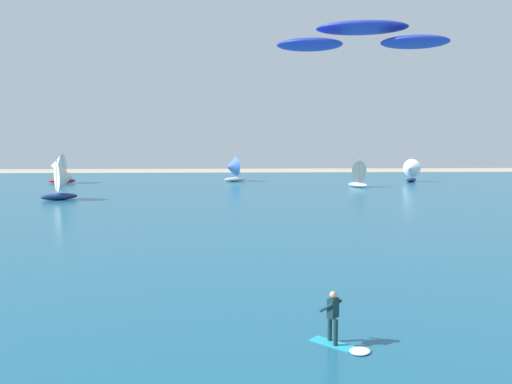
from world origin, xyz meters
TOP-DOWN VIEW (x-y plane):
  - ocean at (0.00, 51.17)m, footprint 160.00×90.00m
  - kitesurfer at (3.38, 13.93)m, footprint 1.82×1.74m
  - kite at (4.54, 16.56)m, footprint 5.97×2.89m
  - sailboat_anchored_offshore at (-17.04, 53.74)m, footprint 3.87×3.44m
  - sailboat_center_horizon at (25.40, 74.06)m, footprint 3.11×3.28m
  - sailboat_leading at (-24.13, 73.98)m, footprint 3.82×3.23m
  - sailboat_near_shore at (15.83, 66.61)m, footprint 3.16×3.44m
  - sailboat_heeled_over at (-0.00, 75.79)m, footprint 3.50×3.13m

SIDE VIEW (x-z plane):
  - ocean at x=0.00m, z-range 0.00..0.10m
  - kitesurfer at x=3.38m, z-range -0.13..1.54m
  - sailboat_center_horizon at x=25.40m, z-range -0.05..3.60m
  - sailboat_near_shore at x=15.83m, z-range -0.06..3.75m
  - sailboat_heeled_over at x=0.00m, z-range -0.06..3.86m
  - sailboat_anchored_offshore at x=-17.04m, z-range -0.08..4.23m
  - sailboat_leading at x=-24.13m, z-range -0.09..4.38m
  - kite at x=4.54m, z-range 9.33..10.20m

